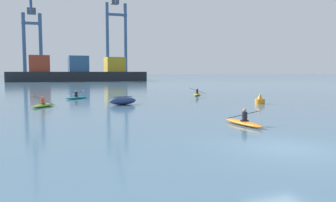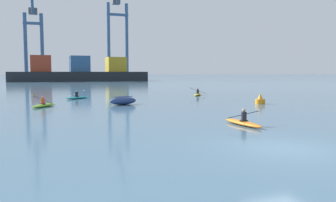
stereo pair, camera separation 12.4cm
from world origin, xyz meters
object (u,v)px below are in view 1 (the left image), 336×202
Objects in this scene: gantry_crane_west_mid at (117,29)px; kayak_teal at (77,97)px; kayak_orange at (244,122)px; container_barge at (78,72)px; kayak_lime at (43,105)px; kayak_yellow at (197,94)px; channel_buoy at (260,100)px; gantry_crane_west at (32,32)px; capsized_dinghy at (123,101)px.

kayak_teal is (-22.98, -90.16, -18.86)m from gantry_crane_west_mid.
container_barge is at bearing 89.80° from kayak_orange.
kayak_yellow is at bearing 25.11° from kayak_lime.
kayak_orange is at bearing -108.73° from kayak_yellow.
gantry_crane_west_mid is 94.94m from kayak_teal.
kayak_lime is at bearing 168.63° from channel_buoy.
gantry_crane_west reaches higher than kayak_teal.
gantry_crane_west_mid is 12.65× the size of kayak_yellow.
kayak_teal is 0.86× the size of kayak_orange.
kayak_yellow is at bearing -76.06° from gantry_crane_west.
gantry_crane_west_mid is 104.05m from channel_buoy.
gantry_crane_west_mid is 11.57× the size of kayak_orange.
kayak_teal is at bearing 142.50° from channel_buoy.
kayak_yellow is (-0.68, 12.43, -0.19)m from channel_buoy.
kayak_orange is (-8.51, -10.65, -0.19)m from channel_buoy.
channel_buoy reaches higher than kayak_orange.
container_barge is 98.37m from kayak_orange.
kayak_yellow reaches higher than capsized_dinghy.
gantry_crane_west is 111.18m from kayak_orange.
gantry_crane_west_mid reaches higher than channel_buoy.
gantry_crane_west_mid reaches higher than gantry_crane_west.
capsized_dinghy is 14.62m from kayak_yellow.
kayak_orange is (10.53, -14.48, 0.00)m from kayak_lime.
kayak_orange is (13.54, -109.15, -16.27)m from gantry_crane_west.
gantry_crane_west_mid is 115.42m from kayak_orange.
kayak_yellow is (14.87, 0.50, 0.00)m from kayak_teal.
kayak_teal is (-7.39, -75.75, -2.64)m from container_barge.
gantry_crane_west is at bearing -173.03° from gantry_crane_west_mid.
capsized_dinghy is 0.95× the size of kayak_teal.
container_barge reaches higher than channel_buoy.
kayak_yellow is 24.37m from kayak_orange.
kayak_yellow is 20.27m from kayak_lime.
gantry_crane_west is (-13.89, 10.81, 13.63)m from container_barge.
kayak_yellow reaches higher than channel_buoy.
kayak_lime is (3.01, -94.66, -16.27)m from gantry_crane_west.
gantry_crane_west is at bearing 102.62° from channel_buoy.
kayak_lime reaches higher than kayak_teal.
container_barge is 12.50× the size of kayak_orange.
kayak_lime is (-3.49, -8.10, 0.00)m from kayak_teal.
container_barge reaches higher than kayak_yellow.
kayak_lime is at bearing -105.07° from gantry_crane_west_mid.
gantry_crane_west_mid is at bearing 42.75° from container_barge.
gantry_crane_west is 102.20m from channel_buoy.
channel_buoy is at bearing -84.68° from container_barge.
capsized_dinghy is at bearing -101.28° from gantry_crane_west_mid.
gantry_crane_west_mid is at bearing 85.84° from channel_buoy.
kayak_yellow is at bearing 71.27° from kayak_orange.
channel_buoy is at bearing -15.87° from capsized_dinghy.
channel_buoy is (22.05, -98.49, -16.08)m from gantry_crane_west.
gantry_crane_west is at bearing 142.10° from container_barge.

